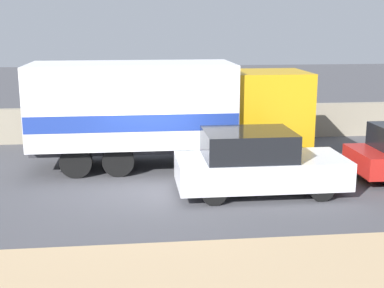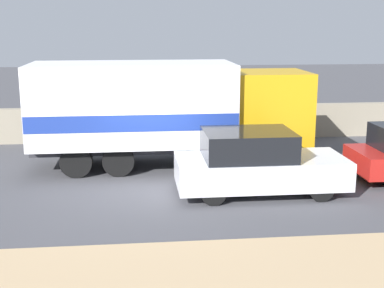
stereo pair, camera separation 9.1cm
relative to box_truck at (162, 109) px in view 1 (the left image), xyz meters
name	(u,v)px [view 1 (the left image)]	position (x,y,z in m)	size (l,w,h in m)	color
ground_plane	(153,185)	(-0.38, -1.92, -1.77)	(80.00, 80.00, 0.00)	#47474C
stone_wall_backdrop	(146,124)	(-0.38, 3.73, -1.14)	(60.00, 0.35, 1.26)	gray
box_truck	(162,109)	(0.00, 0.00, 0.00)	(8.24, 2.62, 3.14)	gold
car_hatchback	(257,163)	(2.25, -2.88, -0.98)	(4.32, 1.86, 1.64)	silver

